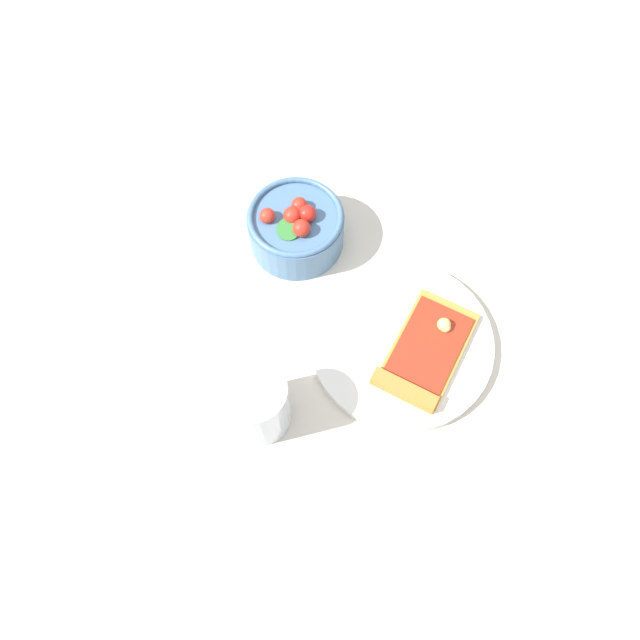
# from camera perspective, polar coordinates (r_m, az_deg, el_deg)

# --- Properties ---
(ground_plane) EXTENTS (2.40, 2.40, 0.00)m
(ground_plane) POSITION_cam_1_polar(r_m,az_deg,el_deg) (0.83, 8.76, 0.43)
(ground_plane) COLOR beige
(ground_plane) RESTS_ON ground
(plate) EXTENTS (0.24, 0.24, 0.01)m
(plate) POSITION_cam_1_polar(r_m,az_deg,el_deg) (0.81, 7.63, -2.06)
(plate) COLOR white
(plate) RESTS_ON ground_plane
(pizza_slice_main) EXTENTS (0.17, 0.16, 0.02)m
(pizza_slice_main) POSITION_cam_1_polar(r_m,az_deg,el_deg) (0.79, 9.58, -3.22)
(pizza_slice_main) COLOR gold
(pizza_slice_main) RESTS_ON plate
(salad_bowl) EXTENTS (0.13, 0.13, 0.08)m
(salad_bowl) POSITION_cam_1_polar(r_m,az_deg,el_deg) (0.85, -2.26, 8.70)
(salad_bowl) COLOR #4C7299
(salad_bowl) RESTS_ON ground_plane
(soda_glass) EXTENTS (0.08, 0.08, 0.10)m
(soda_glass) POSITION_cam_1_polar(r_m,az_deg,el_deg) (0.73, -5.84, -7.93)
(soda_glass) COLOR silver
(soda_glass) RESTS_ON ground_plane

